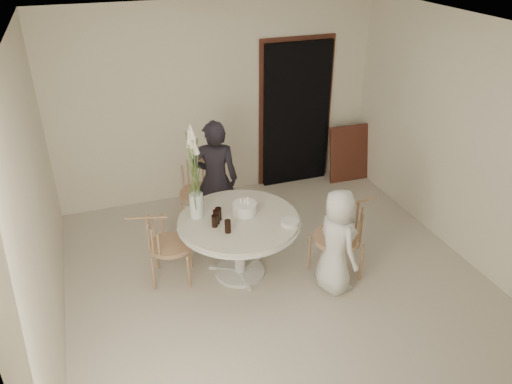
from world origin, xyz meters
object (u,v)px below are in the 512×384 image
object	(u,v)px
boy	(337,242)
flower_vase	(195,179)
chair_left	(159,239)
girl	(215,180)
table	(239,227)
chair_far	(202,181)
birthday_cake	(245,208)
chair_right	(347,228)

from	to	relation	value
boy	flower_vase	world-z (taller)	flower_vase
boy	chair_left	bearing A→B (deg)	59.53
chair_left	girl	xyz separation A→B (m)	(0.83, 0.70, 0.23)
girl	table	bearing A→B (deg)	106.55
table	chair_left	xyz separation A→B (m)	(-0.84, 0.20, -0.09)
table	chair_left	bearing A→B (deg)	166.78
chair_far	birthday_cake	size ratio (longest dim) A/B	3.61
table	girl	size ratio (longest dim) A/B	0.87
table	chair_right	distance (m)	1.18
chair_left	flower_vase	distance (m)	0.78
table	birthday_cake	distance (m)	0.22
table	chair_far	xyz separation A→B (m)	(-0.11, 1.18, 0.00)
chair_right	chair_left	bearing A→B (deg)	-112.65
chair_far	chair_right	bearing A→B (deg)	-31.90
boy	flower_vase	size ratio (longest dim) A/B	1.09
chair_right	birthday_cake	size ratio (longest dim) A/B	3.40
table	chair_left	world-z (taller)	chair_left
birthday_cake	flower_vase	distance (m)	0.65
boy	flower_vase	xyz separation A→B (m)	(-1.30, 0.76, 0.59)
table	birthday_cake	size ratio (longest dim) A/B	5.02
girl	boy	xyz separation A→B (m)	(0.90, -1.47, -0.17)
birthday_cake	flower_vase	xyz separation A→B (m)	(-0.51, 0.11, 0.39)
table	girl	distance (m)	0.91
chair_left	flower_vase	bearing A→B (deg)	-74.74
boy	girl	bearing A→B (deg)	25.03
chair_right	birthday_cake	distance (m)	1.14
boy	flower_vase	distance (m)	1.62
chair_left	birthday_cake	xyz separation A→B (m)	(0.94, -0.12, 0.26)
chair_far	girl	size ratio (longest dim) A/B	0.63
chair_right	table	bearing A→B (deg)	-114.52
chair_far	boy	size ratio (longest dim) A/B	0.81
girl	flower_vase	xyz separation A→B (m)	(-0.40, -0.70, 0.42)
chair_far	flower_vase	size ratio (longest dim) A/B	0.88
chair_right	chair_left	xyz separation A→B (m)	(-1.96, 0.55, -0.05)
table	girl	world-z (taller)	girl
girl	birthday_cake	bearing A→B (deg)	113.16
chair_right	birthday_cake	bearing A→B (deg)	-119.92
table	boy	size ratio (longest dim) A/B	1.12
table	chair_left	distance (m)	0.87
flower_vase	table	bearing A→B (deg)	-25.33
table	flower_vase	bearing A→B (deg)	154.67
chair_far	chair_right	size ratio (longest dim) A/B	1.06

